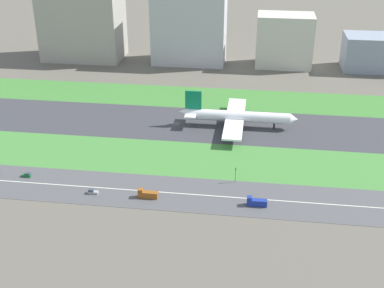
% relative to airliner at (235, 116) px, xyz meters
% --- Properties ---
extents(ground_plane, '(800.00, 800.00, 0.00)m').
position_rel_airliner_xyz_m(ground_plane, '(-33.05, -0.00, -6.23)').
color(ground_plane, '#5B564C').
extents(runway, '(280.00, 46.00, 0.10)m').
position_rel_airliner_xyz_m(runway, '(-33.05, -0.00, -6.18)').
color(runway, '#38383D').
rests_on(runway, ground_plane).
extents(grass_median_north, '(280.00, 36.00, 0.10)m').
position_rel_airliner_xyz_m(grass_median_north, '(-33.05, 41.00, -6.18)').
color(grass_median_north, '#3D7A33').
rests_on(grass_median_north, ground_plane).
extents(grass_median_south, '(280.00, 36.00, 0.10)m').
position_rel_airliner_xyz_m(grass_median_south, '(-33.05, -41.00, -6.18)').
color(grass_median_south, '#427F38').
rests_on(grass_median_south, ground_plane).
extents(highway, '(280.00, 28.00, 0.10)m').
position_rel_airliner_xyz_m(highway, '(-33.05, -73.00, -6.18)').
color(highway, '#4C4C4F').
rests_on(highway, ground_plane).
extents(highway_centerline, '(266.00, 0.50, 0.01)m').
position_rel_airliner_xyz_m(highway_centerline, '(-33.05, -73.00, -6.13)').
color(highway_centerline, silver).
rests_on(highway_centerline, highway).
extents(airliner, '(65.00, 56.00, 19.70)m').
position_rel_airliner_xyz_m(airliner, '(0.00, 0.00, 0.00)').
color(airliner, white).
rests_on(airliner, runway).
extents(truck_2, '(8.40, 2.50, 4.00)m').
position_rel_airliner_xyz_m(truck_2, '(13.39, -78.00, -4.56)').
color(truck_2, navy).
rests_on(truck_2, highway).
extents(car_2, '(4.40, 1.80, 2.00)m').
position_rel_airliner_xyz_m(car_2, '(-56.93, -78.00, -5.31)').
color(car_2, '#99999E').
rests_on(car_2, highway).
extents(truck_0, '(8.40, 2.50, 4.00)m').
position_rel_airliner_xyz_m(truck_0, '(-32.74, -78.00, -4.56)').
color(truck_0, brown).
rests_on(truck_0, highway).
extents(car_0, '(4.40, 1.80, 2.00)m').
position_rel_airliner_xyz_m(car_0, '(-91.15, -68.00, -5.31)').
color(car_0, '#19662D').
rests_on(car_0, highway).
extents(traffic_light, '(0.36, 0.50, 7.20)m').
position_rel_airliner_xyz_m(traffic_light, '(3.60, -60.01, -1.94)').
color(traffic_light, '#4C4C51').
rests_on(traffic_light, highway).
extents(terminal_building, '(59.02, 36.26, 49.17)m').
position_rel_airliner_xyz_m(terminal_building, '(-123.05, 114.00, 18.35)').
color(terminal_building, '#9E998E').
rests_on(terminal_building, ground_plane).
extents(hangar_building, '(53.29, 29.86, 53.07)m').
position_rel_airliner_xyz_m(hangar_building, '(-41.55, 114.00, 20.30)').
color(hangar_building, '#B2B2B7').
rests_on(hangar_building, ground_plane).
extents(office_tower, '(40.37, 25.33, 37.77)m').
position_rel_airliner_xyz_m(office_tower, '(28.38, 114.00, 12.65)').
color(office_tower, beige).
rests_on(office_tower, ground_plane).
extents(cargo_warehouse, '(48.17, 27.56, 24.81)m').
position_rel_airliner_xyz_m(cargo_warehouse, '(94.99, 114.00, 6.17)').
color(cargo_warehouse, gray).
rests_on(cargo_warehouse, ground_plane).
extents(fuel_tank_west, '(19.30, 19.30, 14.49)m').
position_rel_airliner_xyz_m(fuel_tank_west, '(-45.64, 159.00, 1.01)').
color(fuel_tank_west, silver).
rests_on(fuel_tank_west, ground_plane).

